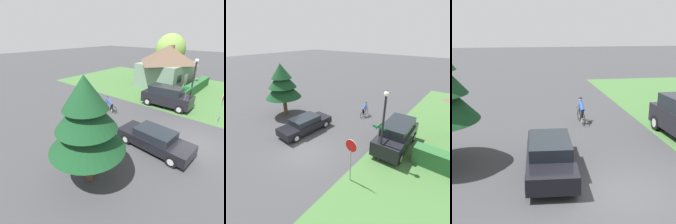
% 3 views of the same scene
% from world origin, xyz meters
% --- Properties ---
extents(ground_plane, '(140.00, 140.00, 0.00)m').
position_xyz_m(ground_plane, '(0.00, 0.00, 0.00)').
color(ground_plane, '#38383A').
extents(sedan_left_lane, '(2.02, 4.78, 1.34)m').
position_xyz_m(sedan_left_lane, '(-2.19, 1.94, 0.67)').
color(sedan_left_lane, black).
rests_on(sedan_left_lane, ground).
extents(cyclist, '(0.44, 1.67, 1.48)m').
position_xyz_m(cyclist, '(0.20, 7.81, 0.71)').
color(cyclist, black).
rests_on(cyclist, ground).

